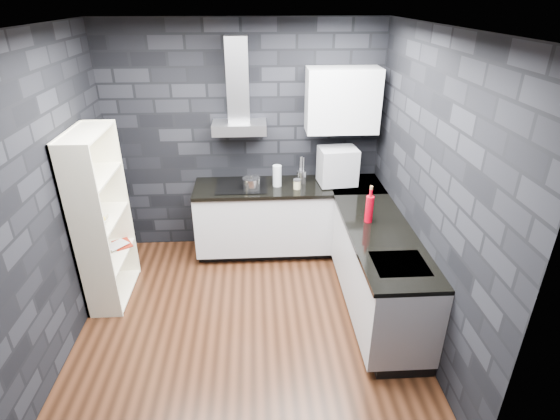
{
  "coord_description": "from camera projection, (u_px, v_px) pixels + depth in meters",
  "views": [
    {
      "loc": [
        0.12,
        -3.39,
        2.92
      ],
      "look_at": [
        0.35,
        0.45,
        1.0
      ],
      "focal_mm": 28.0,
      "sensor_mm": 36.0,
      "label": 1
    }
  ],
  "objects": [
    {
      "name": "red_bottle",
      "position": [
        369.0,
        209.0,
        4.23
      ],
      "size": [
        0.09,
        0.09,
        0.27
      ],
      "primitive_type": "cylinder",
      "rotation": [
        0.0,
        0.0,
        -0.14
      ],
      "color": "#AB0011",
      "rests_on": "counter_right_top"
    },
    {
      "name": "glass_vase",
      "position": [
        277.0,
        176.0,
        5.03
      ],
      "size": [
        0.11,
        0.11,
        0.25
      ],
      "primitive_type": "cylinder",
      "rotation": [
        0.0,
        0.0,
        0.07
      ],
      "color": "silver",
      "rests_on": "counter_back_top"
    },
    {
      "name": "wall_back",
      "position": [
        245.0,
        140.0,
        5.17
      ],
      "size": [
        3.2,
        0.05,
        2.7
      ],
      "primitive_type": "cube",
      "color": "black",
      "rests_on": "ground"
    },
    {
      "name": "counter_back_cab",
      "position": [
        288.0,
        217.0,
        5.29
      ],
      "size": [
        2.2,
        0.6,
        0.76
      ],
      "primitive_type": "cube",
      "color": "silver",
      "rests_on": "ground"
    },
    {
      "name": "wall_front",
      "position": [
        236.0,
        329.0,
        2.27
      ],
      "size": [
        3.2,
        0.05,
        2.7
      ],
      "primitive_type": "cube",
      "color": "black",
      "rests_on": "ground"
    },
    {
      "name": "toekick_right",
      "position": [
        379.0,
        306.0,
        4.46
      ],
      "size": [
        0.5,
        1.78,
        0.1
      ],
      "primitive_type": "cube",
      "color": "black",
      "rests_on": "ground"
    },
    {
      "name": "counter_back_top",
      "position": [
        289.0,
        187.0,
        5.11
      ],
      "size": [
        2.2,
        0.62,
        0.04
      ],
      "primitive_type": "cube",
      "color": "black",
      "rests_on": "counter_back_cab"
    },
    {
      "name": "counter_right_cab",
      "position": [
        379.0,
        271.0,
        4.26
      ],
      "size": [
        0.6,
        1.8,
        0.76
      ],
      "primitive_type": "cube",
      "color": "silver",
      "rests_on": "ground"
    },
    {
      "name": "cooktop",
      "position": [
        241.0,
        186.0,
        5.07
      ],
      "size": [
        0.58,
        0.5,
        0.01
      ],
      "primitive_type": "cube",
      "color": "black",
      "rests_on": "counter_back_top"
    },
    {
      "name": "book_red",
      "position": [
        113.0,
        238.0,
        4.65
      ],
      "size": [
        0.16,
        0.11,
        0.23
      ],
      "primitive_type": "imported",
      "rotation": [
        0.0,
        0.0,
        0.53
      ],
      "color": "maroon",
      "rests_on": "bookshelf"
    },
    {
      "name": "counter_right_top",
      "position": [
        382.0,
        235.0,
        4.08
      ],
      "size": [
        0.62,
        1.8,
        0.04
      ],
      "primitive_type": "cube",
      "color": "black",
      "rests_on": "counter_right_cab"
    },
    {
      "name": "ground",
      "position": [
        247.0,
        321.0,
        4.32
      ],
      "size": [
        3.2,
        3.2,
        0.0
      ],
      "primitive_type": "plane",
      "color": "#422213"
    },
    {
      "name": "ceiling",
      "position": [
        235.0,
        27.0,
        3.11
      ],
      "size": [
        3.2,
        3.2,
        0.0
      ],
      "primitive_type": "plane",
      "rotation": [
        3.14,
        0.0,
        0.0
      ],
      "color": "white"
    },
    {
      "name": "bookshelf",
      "position": [
        102.0,
        220.0,
        4.33
      ],
      "size": [
        0.45,
        0.84,
        1.8
      ],
      "primitive_type": "cube",
      "rotation": [
        0.0,
        0.0,
        0.14
      ],
      "color": "white",
      "rests_on": "ground"
    },
    {
      "name": "storage_jar",
      "position": [
        297.0,
        185.0,
        4.99
      ],
      "size": [
        0.11,
        0.11,
        0.1
      ],
      "primitive_type": "cylinder",
      "rotation": [
        0.0,
        0.0,
        0.39
      ],
      "color": "#C4BA87",
      "rests_on": "counter_back_top"
    },
    {
      "name": "appliance_garage",
      "position": [
        337.0,
        166.0,
        5.03
      ],
      "size": [
        0.45,
        0.37,
        0.42
      ],
      "primitive_type": "cube",
      "rotation": [
        0.0,
        0.0,
        0.1
      ],
      "color": "#9D9EA4",
      "rests_on": "counter_back_top"
    },
    {
      "name": "wall_right",
      "position": [
        429.0,
        193.0,
        3.8
      ],
      "size": [
        0.05,
        3.2,
        2.7
      ],
      "primitive_type": "cube",
      "color": "black",
      "rests_on": "ground"
    },
    {
      "name": "book_second",
      "position": [
        111.0,
        235.0,
        4.67
      ],
      "size": [
        0.13,
        0.11,
        0.21
      ],
      "primitive_type": "imported",
      "rotation": [
        0.0,
        0.0,
        -0.69
      ],
      "color": "#B2B2B2",
      "rests_on": "bookshelf"
    },
    {
      "name": "hood_chimney",
      "position": [
        238.0,
        80.0,
        4.73
      ],
      "size": [
        0.24,
        0.2,
        0.9
      ],
      "primitive_type": "cube",
      "color": "#B0B0B4",
      "rests_on": "hood_body"
    },
    {
      "name": "fruit_bowl",
      "position": [
        98.0,
        220.0,
        4.24
      ],
      "size": [
        0.24,
        0.24,
        0.05
      ],
      "primitive_type": "imported",
      "rotation": [
        0.0,
        0.0,
        0.13
      ],
      "color": "white",
      "rests_on": "bookshelf"
    },
    {
      "name": "pot",
      "position": [
        252.0,
        184.0,
        4.96
      ],
      "size": [
        0.24,
        0.24,
        0.11
      ],
      "primitive_type": "cylinder",
      "rotation": [
        0.0,
        0.0,
        -0.3
      ],
      "color": "#B4B5B9",
      "rests_on": "cooktop"
    },
    {
      "name": "sink_rim",
      "position": [
        400.0,
        264.0,
        3.63
      ],
      "size": [
        0.44,
        0.4,
        0.01
      ],
      "primitive_type": "cube",
      "color": "#B0B0B4",
      "rests_on": "counter_right_top"
    },
    {
      "name": "upper_cabinet",
      "position": [
        342.0,
        100.0,
        4.82
      ],
      "size": [
        0.8,
        0.35,
        0.7
      ],
      "primitive_type": "cube",
      "color": "silver",
      "rests_on": "wall_back"
    },
    {
      "name": "wall_left",
      "position": [
        47.0,
        203.0,
        3.63
      ],
      "size": [
        0.05,
        3.2,
        2.7
      ],
      "primitive_type": "cube",
      "color": "black",
      "rests_on": "ground"
    },
    {
      "name": "counter_corner_top",
      "position": [
        356.0,
        185.0,
        5.16
      ],
      "size": [
        0.62,
        0.62,
        0.04
      ],
      "primitive_type": "cube",
      "color": "black",
      "rests_on": "counter_right_cab"
    },
    {
      "name": "hood_body",
      "position": [
        239.0,
        128.0,
        4.9
      ],
      "size": [
        0.6,
        0.34,
        0.12
      ],
      "primitive_type": "cube",
      "color": "#B0B0B4",
      "rests_on": "wall_back"
    },
    {
      "name": "toekick_back",
      "position": [
        288.0,
        245.0,
        5.52
      ],
      "size": [
        2.18,
        0.5,
        0.1
      ],
      "primitive_type": "cube",
      "color": "black",
      "rests_on": "ground"
    },
    {
      "name": "utensil_crock",
      "position": [
        301.0,
        177.0,
        5.14
      ],
      "size": [
        0.14,
        0.14,
        0.15
      ],
      "primitive_type": "cylinder",
      "rotation": [
        0.0,
        0.0,
        0.32
      ],
      "color": "#B4B5B9",
      "rests_on": "counter_back_top"
    }
  ]
}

